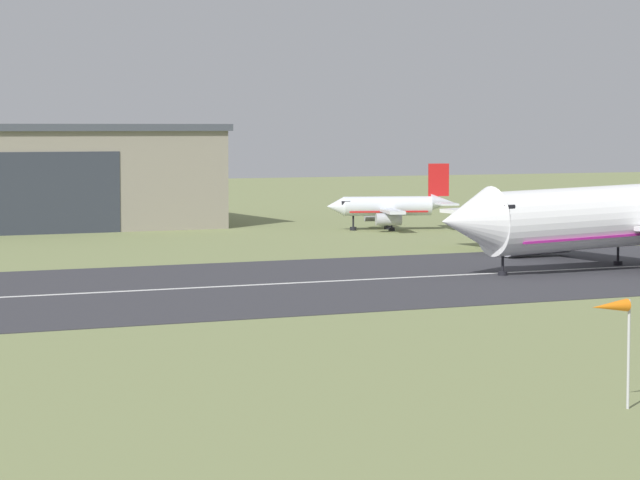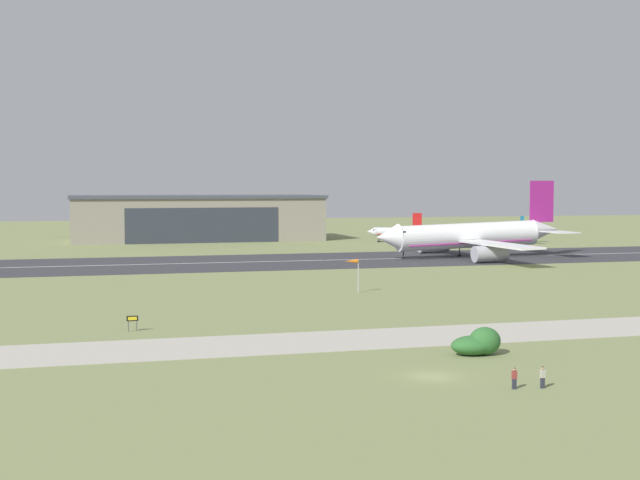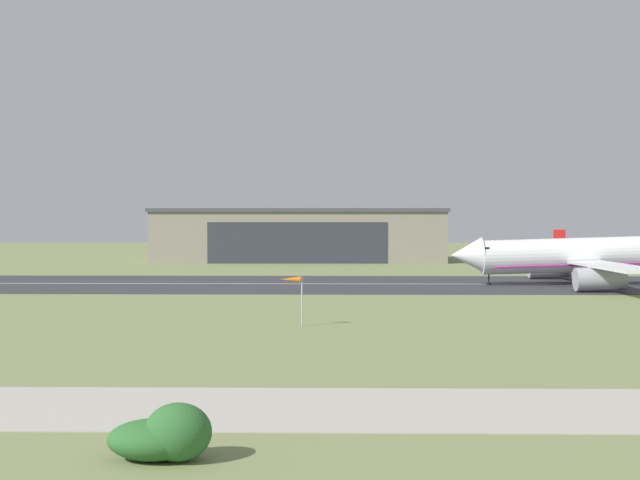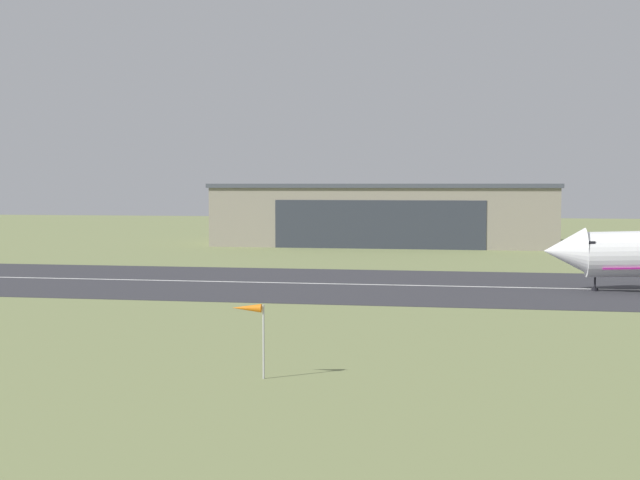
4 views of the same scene
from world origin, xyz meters
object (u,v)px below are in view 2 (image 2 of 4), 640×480
Objects in this scene: airplane_parked_west at (395,232)px; spectator_right at (543,377)px; windsock_pole at (352,263)px; airplane_parked_centre at (513,233)px; runway_sign at (132,320)px; shrub_clump at (478,343)px; spectator_left at (514,378)px; airplane_landing at (468,236)px.

spectator_right is (-53.81, -178.53, -2.04)m from airplane_parked_west.
spectator_right is (-4.54, -65.17, -3.67)m from windsock_pole.
airplane_parked_centre reaches higher than runway_sign.
airplane_parked_west is 186.47m from spectator_right.
shrub_clump is at bearing -118.93° from airplane_parked_centre.
windsock_pole is (-81.69, -102.98, 1.81)m from airplane_parked_centre.
airplane_parked_centre is at bearing 61.07° from shrub_clump.
shrub_clump is 0.95× the size of windsock_pole.
windsock_pole reaches higher than runway_sign.
spectator_left is at bearing -104.33° from shrub_clump.
windsock_pole is at bearing 86.26° from shrub_clump.
airplane_parked_centre is 11.11× the size of spectator_right.
windsock_pole is 2.96× the size of spectator_left.
spectator_right is at bearing -51.33° from runway_sign.
spectator_left is at bearing -53.35° from runway_sign.
airplane_parked_centre is 188.98m from spectator_right.
spectator_left is at bearing -113.48° from airplane_landing.
windsock_pole is at bearing 38.37° from runway_sign.
spectator_left is 2.39m from spectator_right.
runway_sign is (-116.40, -130.46, -1.50)m from airplane_parked_centre.
airplane_parked_centre reaches higher than spectator_right.
airplane_parked_centre is 4.02× the size of shrub_clump.
airplane_parked_west is at bearing 73.23° from spectator_right.
spectator_left is (27.80, -37.36, -0.38)m from runway_sign.
airplane_landing is 3.54× the size of airplane_parked_west.
shrub_clump is (-85.01, -153.79, -1.66)m from airplane_parked_centre.
runway_sign is at bearing 128.67° from spectator_right.
airplane_parked_west is 9.82× the size of spectator_left.
spectator_right is (30.17, -37.69, -0.36)m from runway_sign.
airplane_parked_centre is 11.22× the size of runway_sign.
spectator_right is at bearing -112.48° from airplane_landing.
airplane_landing is 132.56m from spectator_left.
airplane_landing is at bearing 51.01° from windsock_pole.
runway_sign is (-34.71, -27.48, -3.31)m from windsock_pole.
airplane_landing is 116.59m from runway_sign.
shrub_clump is 2.82× the size of spectator_left.
airplane_parked_centre is 175.73m from shrub_clump.
airplane_landing is 34.35× the size of runway_sign.
airplane_parked_centre is at bearing 48.26° from runway_sign.
airplane_parked_centre is 11.35× the size of spectator_left.
spectator_right is at bearing -93.99° from windsock_pole.
airplane_landing reaches higher than airplane_parked_west.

